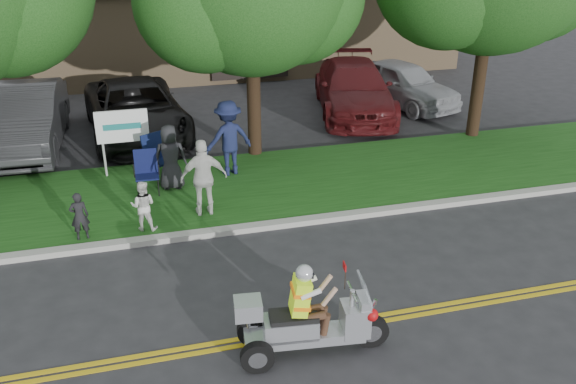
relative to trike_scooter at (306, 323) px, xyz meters
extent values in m
plane|color=#28282B|center=(0.51, 0.98, -0.53)|extent=(120.00, 120.00, 0.00)
cube|color=gold|center=(0.51, 0.40, -0.53)|extent=(60.00, 0.10, 0.01)
cube|color=gold|center=(0.51, 0.56, -0.53)|extent=(60.00, 0.10, 0.01)
cube|color=#A8A89E|center=(0.51, 4.03, -0.47)|extent=(60.00, 0.25, 0.12)
cube|color=#194612|center=(0.51, 6.18, -0.48)|extent=(60.00, 4.00, 0.10)
cube|color=#9E7F5B|center=(2.51, 19.98, 1.47)|extent=(18.00, 8.00, 4.00)
cylinder|color=#332114|center=(1.01, 8.18, 1.57)|extent=(0.36, 0.36, 4.20)
sphere|color=#184313|center=(-0.19, 7.98, 3.59)|extent=(3.36, 3.36, 3.36)
cylinder|color=#332114|center=(7.51, 7.98, 1.85)|extent=(0.36, 0.36, 4.76)
cylinder|color=silver|center=(-2.89, 7.58, 0.02)|extent=(0.06, 0.06, 1.10)
cylinder|color=silver|center=(-1.89, 7.58, 0.02)|extent=(0.06, 0.06, 1.10)
cube|color=white|center=(-2.39, 7.58, 0.82)|extent=(1.25, 0.06, 0.80)
cylinder|color=black|center=(1.01, -0.12, -0.27)|extent=(0.54, 0.19, 0.53)
cylinder|color=black|center=(-0.79, -0.23, -0.29)|extent=(0.51, 0.19, 0.50)
cylinder|color=black|center=(-0.72, 0.41, -0.29)|extent=(0.51, 0.19, 0.50)
cube|color=#B2B4BB|center=(0.04, 0.00, -0.23)|extent=(1.72, 0.60, 0.16)
cube|color=#B2B4BB|center=(-0.22, 0.03, -0.05)|extent=(0.84, 0.50, 0.31)
cube|color=black|center=(-0.18, 0.02, 0.14)|extent=(0.75, 0.45, 0.09)
cube|color=#B2B4BB|center=(0.74, -0.09, 0.00)|extent=(0.45, 0.47, 0.49)
cube|color=silver|center=(0.87, -0.10, 0.51)|extent=(0.22, 0.42, 0.43)
cube|color=#B2B4BB|center=(-0.84, 0.10, 0.35)|extent=(0.44, 0.42, 0.27)
sphere|color=#B20C0F|center=(0.93, -0.23, 0.16)|extent=(0.19, 0.19, 0.19)
cube|color=#AFDD17|center=(-0.08, 0.01, 0.49)|extent=(0.34, 0.39, 0.58)
sphere|color=silver|center=(-0.03, 0.01, 0.87)|extent=(0.26, 0.26, 0.26)
cylinder|color=black|center=(-2.18, 6.03, -0.22)|extent=(0.03, 0.03, 0.42)
cylinder|color=black|center=(-1.72, 6.02, -0.22)|extent=(0.03, 0.03, 0.42)
cylinder|color=black|center=(-2.17, 6.45, -0.22)|extent=(0.03, 0.03, 0.42)
cylinder|color=black|center=(-1.71, 6.44, -0.22)|extent=(0.03, 0.03, 0.42)
cube|color=#0D123D|center=(-1.94, 6.23, 0.00)|extent=(0.54, 0.49, 0.04)
cube|color=#0D123D|center=(-1.94, 6.46, 0.29)|extent=(0.53, 0.17, 0.57)
cylinder|color=black|center=(-1.69, 6.62, -0.19)|extent=(0.03, 0.03, 0.47)
cylinder|color=black|center=(-1.24, 6.87, -0.19)|extent=(0.03, 0.03, 0.47)
cylinder|color=black|center=(-1.92, 7.04, -0.19)|extent=(0.03, 0.03, 0.47)
cylinder|color=black|center=(-1.47, 7.29, -0.19)|extent=(0.03, 0.03, 0.47)
cube|color=#0E1842|center=(-1.58, 6.95, 0.06)|extent=(0.78, 0.76, 0.04)
cube|color=#0E1842|center=(-1.70, 7.18, 0.38)|extent=(0.60, 0.44, 0.64)
imported|color=silver|center=(-0.80, 4.85, 0.41)|extent=(0.99, 0.42, 1.69)
imported|color=#181E42|center=(0.10, 6.93, 0.50)|extent=(1.34, 0.96, 1.87)
imported|color=black|center=(-1.37, 6.42, 0.35)|extent=(0.82, 0.59, 1.55)
imported|color=black|center=(-3.35, 4.38, 0.07)|extent=(0.39, 0.28, 1.00)
imported|color=silver|center=(-2.12, 4.46, 0.10)|extent=(0.60, 0.52, 1.06)
imported|color=#2D2D2F|center=(-4.99, 10.47, 0.34)|extent=(1.99, 5.34, 1.74)
imported|color=black|center=(-1.99, 10.72, 0.25)|extent=(3.15, 5.90, 1.58)
imported|color=#541316|center=(5.01, 11.24, 0.28)|extent=(3.50, 5.99, 1.63)
imported|color=#9FA1A6|center=(6.93, 11.65, 0.22)|extent=(3.02, 4.77, 1.51)
camera|label=1|loc=(-2.18, -7.04, 5.52)|focal=38.00mm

